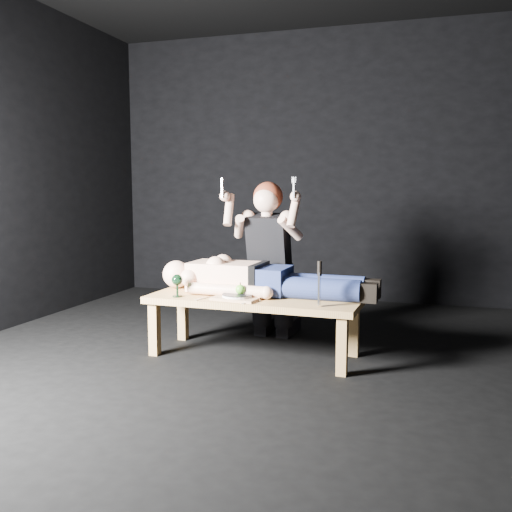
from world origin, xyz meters
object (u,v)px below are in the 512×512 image
serving_tray (237,298)px  lying_man (266,276)px  kneeling_woman (272,258)px  carving_knife (319,284)px  goblet (177,286)px  table (254,326)px

serving_tray → lying_man: bearing=61.9°
kneeling_woman → carving_knife: kneeling_woman is taller
lying_man → carving_knife: carving_knife is taller
goblet → table: bearing=17.7°
kneeling_woman → serving_tray: kneeling_woman is taller
kneeling_woman → goblet: size_ratio=7.95×
table → lying_man: lying_man is taller
carving_knife → lying_man: bearing=146.6°
table → goblet: bearing=-160.4°
table → goblet: (-0.54, -0.17, 0.31)m
kneeling_woman → lying_man: bearing=-76.6°
lying_man → kneeling_woman: bearing=102.1°
kneeling_woman → serving_tray: bearing=-92.2°
serving_tray → goblet: (-0.46, -0.04, 0.07)m
kneeling_woman → carving_knife: (0.55, -0.76, -0.06)m
table → serving_tray: bearing=-120.8°
table → kneeling_woman: bearing=94.0°
serving_tray → table: bearing=57.2°
table → serving_tray: (-0.09, -0.13, 0.24)m
serving_tray → goblet: bearing=-174.9°
lying_man → serving_tray: 0.33m
table → kneeling_woman: (-0.02, 0.55, 0.45)m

